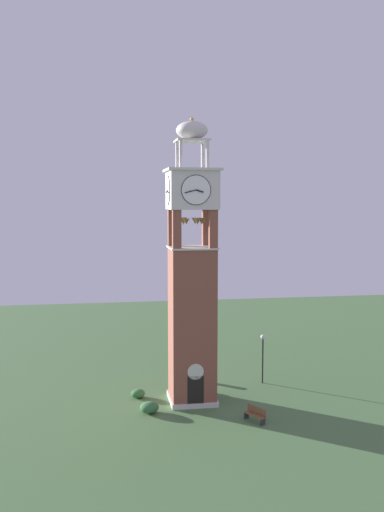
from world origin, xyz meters
TOP-DOWN VIEW (x-y plane):
  - ground at (0.00, 0.00)m, footprint 80.00×80.00m
  - clock_tower at (0.00, -0.00)m, footprint 3.61×3.61m
  - park_bench at (3.38, -4.37)m, footprint 1.19×1.60m
  - lamp_post at (6.01, 2.98)m, footprint 0.36×0.36m
  - trash_bin at (1.46, 4.09)m, footprint 0.52×0.52m
  - shrub_near_entry at (-3.16, -1.78)m, footprint 1.25×1.25m
  - shrub_left_of_tower at (-3.71, 1.25)m, footprint 1.01×1.01m

SIDE VIEW (x-z plane):
  - ground at x=0.00m, z-range 0.00..0.00m
  - shrub_left_of_tower at x=-3.71m, z-range 0.00..0.61m
  - shrub_near_entry at x=-3.16m, z-range 0.00..0.73m
  - trash_bin at x=1.46m, z-range 0.00..0.80m
  - park_bench at x=3.38m, z-range 0.01..0.96m
  - lamp_post at x=6.01m, z-range 0.74..4.55m
  - clock_tower at x=0.00m, z-range -1.68..17.93m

